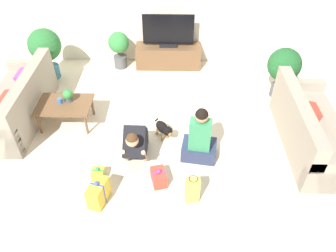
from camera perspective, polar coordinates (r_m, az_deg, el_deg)
ground_plane at (r=5.46m, az=-1.97°, el=-2.12°), size 16.00×16.00×0.00m
wall_back at (r=7.05m, az=-1.13°, el=20.77°), size 8.40×0.06×2.60m
sofa_left at (r=6.24m, az=-24.70°, el=3.47°), size 0.84×2.04×0.85m
sofa_right at (r=5.61m, az=23.48°, el=-0.66°), size 0.84×2.04×0.85m
coffee_table at (r=5.78m, az=-17.57°, el=3.32°), size 0.91×0.64×0.42m
tv_console at (r=7.22m, az=0.04°, el=12.08°), size 1.38×0.43×0.49m
tv at (r=6.98m, az=0.04°, el=16.01°), size 1.05×0.20×0.68m
potted_plant_corner_left at (r=7.07m, az=-20.59°, el=12.63°), size 0.64×0.64×1.05m
potted_plant_back_left at (r=7.16m, az=-8.54°, el=13.55°), size 0.43×0.43×0.79m
potted_plant_corner_right at (r=6.43m, az=19.53°, el=9.68°), size 0.61×0.61×0.98m
person_kneeling at (r=4.93m, az=-5.61°, el=-2.96°), size 0.35×0.77×0.75m
person_sitting at (r=4.93m, az=5.53°, el=-2.43°), size 0.57×0.53×0.96m
dog at (r=5.32m, az=-0.77°, el=-0.45°), size 0.32×0.42×0.32m
gift_box_a at (r=4.74m, az=-1.62°, el=-8.89°), size 0.26×0.33×0.26m
gift_box_b at (r=4.57m, az=-12.04°, el=-11.29°), size 0.28×0.39×0.40m
gift_box_c at (r=4.91m, az=-12.06°, el=-8.14°), size 0.17×0.17×0.21m
gift_bag_a at (r=4.46m, az=4.27°, el=-11.03°), size 0.20×0.13×0.45m
mug at (r=5.77m, az=-18.31°, el=4.20°), size 0.12×0.08×0.09m
tabletop_plant at (r=5.72m, az=-17.04°, el=5.15°), size 0.17×0.17×0.22m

